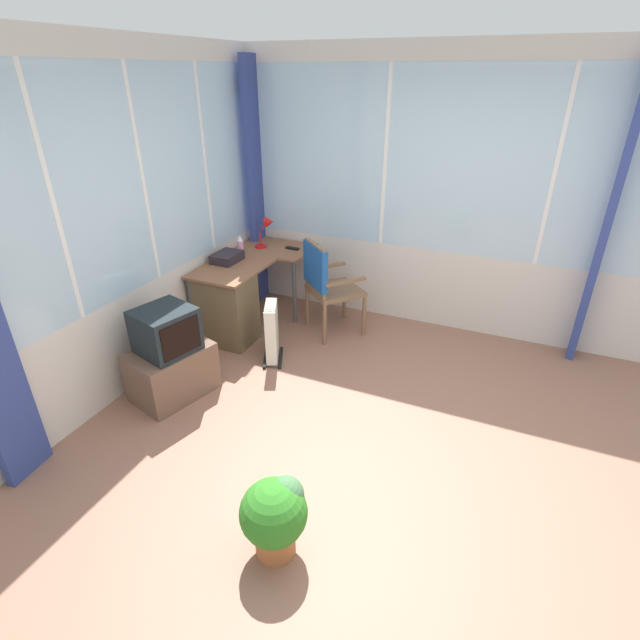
{
  "coord_description": "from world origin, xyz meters",
  "views": [
    {
      "loc": [
        -2.57,
        -0.58,
        2.43
      ],
      "look_at": [
        0.67,
        0.83,
        0.57
      ],
      "focal_mm": 26.69,
      "sensor_mm": 36.0,
      "label": 1
    }
  ],
  "objects_px": {
    "spray_bottle": "(240,246)",
    "desk": "(230,302)",
    "wooden_armchair": "(324,278)",
    "tv_on_stand": "(171,358)",
    "potted_plant": "(275,514)",
    "paper_tray": "(227,257)",
    "space_heater": "(272,331)",
    "tv_remote": "(292,248)",
    "desk_lamp": "(268,227)"
  },
  "relations": [
    {
      "from": "tv_remote",
      "to": "potted_plant",
      "type": "relative_size",
      "value": 0.3
    },
    {
      "from": "desk",
      "to": "tv_on_stand",
      "type": "relative_size",
      "value": 1.76
    },
    {
      "from": "desk",
      "to": "spray_bottle",
      "type": "distance_m",
      "value": 0.61
    },
    {
      "from": "paper_tray",
      "to": "wooden_armchair",
      "type": "distance_m",
      "value": 1.0
    },
    {
      "from": "desk_lamp",
      "to": "tv_remote",
      "type": "relative_size",
      "value": 2.17
    },
    {
      "from": "paper_tray",
      "to": "potted_plant",
      "type": "bearing_deg",
      "value": -142.18
    },
    {
      "from": "desk_lamp",
      "to": "wooden_armchair",
      "type": "height_order",
      "value": "desk_lamp"
    },
    {
      "from": "tv_on_stand",
      "to": "potted_plant",
      "type": "height_order",
      "value": "tv_on_stand"
    },
    {
      "from": "spray_bottle",
      "to": "wooden_armchair",
      "type": "xyz_separation_m",
      "value": [
        0.04,
        -0.92,
        -0.22
      ]
    },
    {
      "from": "tv_remote",
      "to": "spray_bottle",
      "type": "distance_m",
      "value": 0.57
    },
    {
      "from": "spray_bottle",
      "to": "paper_tray",
      "type": "distance_m",
      "value": 0.21
    },
    {
      "from": "desk_lamp",
      "to": "wooden_armchair",
      "type": "xyz_separation_m",
      "value": [
        -0.35,
        -0.81,
        -0.32
      ]
    },
    {
      "from": "desk_lamp",
      "to": "spray_bottle",
      "type": "height_order",
      "value": "desk_lamp"
    },
    {
      "from": "desk",
      "to": "wooden_armchair",
      "type": "xyz_separation_m",
      "value": [
        0.46,
        -0.82,
        0.22
      ]
    },
    {
      "from": "potted_plant",
      "to": "desk_lamp",
      "type": "bearing_deg",
      "value": 29.29
    },
    {
      "from": "spray_bottle",
      "to": "wooden_armchair",
      "type": "distance_m",
      "value": 0.94
    },
    {
      "from": "paper_tray",
      "to": "potted_plant",
      "type": "distance_m",
      "value": 2.84
    },
    {
      "from": "desk",
      "to": "desk_lamp",
      "type": "height_order",
      "value": "desk_lamp"
    },
    {
      "from": "desk",
      "to": "potted_plant",
      "type": "bearing_deg",
      "value": -141.59
    },
    {
      "from": "tv_remote",
      "to": "wooden_armchair",
      "type": "relative_size",
      "value": 0.15
    },
    {
      "from": "desk_lamp",
      "to": "tv_on_stand",
      "type": "distance_m",
      "value": 1.91
    },
    {
      "from": "desk",
      "to": "space_heater",
      "type": "xyz_separation_m",
      "value": [
        -0.19,
        -0.57,
        -0.11
      ]
    },
    {
      "from": "tv_on_stand",
      "to": "space_heater",
      "type": "distance_m",
      "value": 0.96
    },
    {
      "from": "desk_lamp",
      "to": "potted_plant",
      "type": "relative_size",
      "value": 0.66
    },
    {
      "from": "wooden_armchair",
      "to": "space_heater",
      "type": "distance_m",
      "value": 0.76
    },
    {
      "from": "paper_tray",
      "to": "wooden_armchair",
      "type": "bearing_deg",
      "value": -75.82
    },
    {
      "from": "desk",
      "to": "paper_tray",
      "type": "bearing_deg",
      "value": 31.96
    },
    {
      "from": "paper_tray",
      "to": "tv_on_stand",
      "type": "relative_size",
      "value": 0.38
    },
    {
      "from": "desk_lamp",
      "to": "tv_on_stand",
      "type": "height_order",
      "value": "desk_lamp"
    },
    {
      "from": "desk_lamp",
      "to": "tv_remote",
      "type": "bearing_deg",
      "value": -89.84
    },
    {
      "from": "desk_lamp",
      "to": "tv_remote",
      "type": "xyz_separation_m",
      "value": [
        0.0,
        -0.29,
        -0.2
      ]
    },
    {
      "from": "space_heater",
      "to": "potted_plant",
      "type": "bearing_deg",
      "value": -150.86
    },
    {
      "from": "spray_bottle",
      "to": "wooden_armchair",
      "type": "height_order",
      "value": "wooden_armchair"
    },
    {
      "from": "tv_remote",
      "to": "spray_bottle",
      "type": "height_order",
      "value": "spray_bottle"
    },
    {
      "from": "desk",
      "to": "paper_tray",
      "type": "relative_size",
      "value": 4.63
    },
    {
      "from": "tv_on_stand",
      "to": "potted_plant",
      "type": "distance_m",
      "value": 1.78
    },
    {
      "from": "tv_remote",
      "to": "desk_lamp",
      "type": "bearing_deg",
      "value": 93.11
    },
    {
      "from": "tv_remote",
      "to": "tv_on_stand",
      "type": "distance_m",
      "value": 1.87
    },
    {
      "from": "wooden_armchair",
      "to": "paper_tray",
      "type": "bearing_deg",
      "value": 104.18
    },
    {
      "from": "spray_bottle",
      "to": "desk",
      "type": "bearing_deg",
      "value": -166.64
    },
    {
      "from": "desk",
      "to": "desk_lamp",
      "type": "bearing_deg",
      "value": -0.68
    },
    {
      "from": "paper_tray",
      "to": "tv_on_stand",
      "type": "bearing_deg",
      "value": -169.79
    },
    {
      "from": "tv_remote",
      "to": "desk",
      "type": "bearing_deg",
      "value": 162.37
    },
    {
      "from": "tv_remote",
      "to": "spray_bottle",
      "type": "bearing_deg",
      "value": 136.92
    },
    {
      "from": "spray_bottle",
      "to": "tv_on_stand",
      "type": "distance_m",
      "value": 1.52
    },
    {
      "from": "desk_lamp",
      "to": "desk",
      "type": "bearing_deg",
      "value": 179.32
    },
    {
      "from": "desk_lamp",
      "to": "paper_tray",
      "type": "xyz_separation_m",
      "value": [
        -0.59,
        0.14,
        -0.16
      ]
    },
    {
      "from": "desk",
      "to": "tv_remote",
      "type": "height_order",
      "value": "tv_remote"
    },
    {
      "from": "spray_bottle",
      "to": "space_heater",
      "type": "bearing_deg",
      "value": -132.07
    },
    {
      "from": "space_heater",
      "to": "potted_plant",
      "type": "height_order",
      "value": "space_heater"
    }
  ]
}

